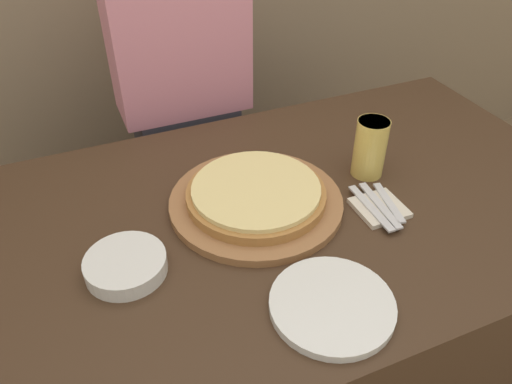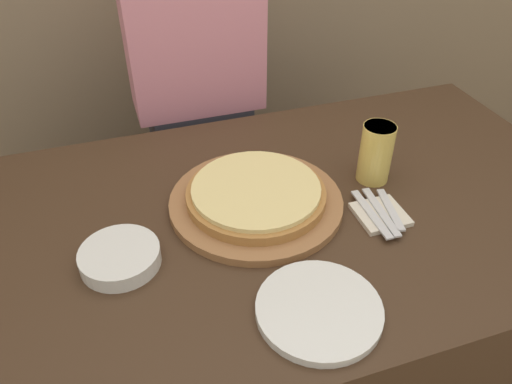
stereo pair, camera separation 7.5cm
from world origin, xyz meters
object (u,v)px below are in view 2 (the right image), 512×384
object	(u,v)px
pizza_on_board	(256,197)
dinner_plate	(319,310)
diner_person	(199,118)
beer_glass	(376,151)
spoon	(390,209)
side_bowl	(120,257)
fork	(371,214)
dinner_knife	(381,212)

from	to	relation	value
pizza_on_board	dinner_plate	xyz separation A→B (m)	(0.01, -0.34, -0.02)
diner_person	dinner_plate	bearing A→B (deg)	-88.96
beer_glass	spoon	distance (m)	0.16
pizza_on_board	side_bowl	distance (m)	0.34
dinner_plate	fork	bearing A→B (deg)	43.25
side_bowl	spoon	size ratio (longest dim) A/B	1.11
pizza_on_board	fork	xyz separation A→B (m)	(0.23, -0.13, -0.01)
side_bowl	spoon	world-z (taller)	side_bowl
side_bowl	fork	world-z (taller)	side_bowl
pizza_on_board	spoon	size ratio (longest dim) A/B	2.73
dinner_plate	fork	size ratio (longest dim) A/B	1.35
side_bowl	dinner_knife	size ratio (longest dim) A/B	0.94
dinner_plate	diner_person	size ratio (longest dim) A/B	0.18
dinner_plate	diner_person	xyz separation A→B (m)	(-0.02, 0.92, -0.08)
dinner_knife	side_bowl	bearing A→B (deg)	176.47
pizza_on_board	diner_person	xyz separation A→B (m)	(-0.01, 0.58, -0.10)
dinner_plate	diner_person	distance (m)	0.93
side_bowl	spoon	bearing A→B (deg)	-3.38
fork	dinner_knife	size ratio (longest dim) A/B	1.00
spoon	side_bowl	bearing A→B (deg)	176.62
diner_person	beer_glass	bearing A→B (deg)	-60.77
dinner_knife	dinner_plate	bearing A→B (deg)	-139.76
dinner_plate	dinner_knife	bearing A→B (deg)	40.24
dinner_knife	diner_person	size ratio (longest dim) A/B	0.13
dinner_plate	dinner_knife	world-z (taller)	dinner_plate
spoon	beer_glass	bearing A→B (deg)	77.96
beer_glass	diner_person	distance (m)	0.67
dinner_plate	spoon	distance (m)	0.35
beer_glass	dinner_knife	world-z (taller)	beer_glass
beer_glass	spoon	xyz separation A→B (m)	(-0.03, -0.14, -0.07)
diner_person	side_bowl	bearing A→B (deg)	-115.30
pizza_on_board	fork	world-z (taller)	pizza_on_board
pizza_on_board	spoon	world-z (taller)	pizza_on_board
pizza_on_board	dinner_plate	size ratio (longest dim) A/B	1.72
pizza_on_board	side_bowl	world-z (taller)	pizza_on_board
beer_glass	fork	size ratio (longest dim) A/B	0.86
side_bowl	diner_person	size ratio (longest dim) A/B	0.13
dinner_knife	spoon	bearing A→B (deg)	0.00
spoon	diner_person	distance (m)	0.77
beer_glass	fork	bearing A→B (deg)	-119.69
side_bowl	diner_person	world-z (taller)	diner_person
fork	spoon	size ratio (longest dim) A/B	1.17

